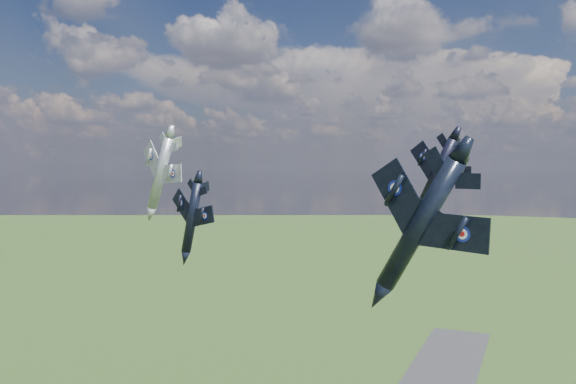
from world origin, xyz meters
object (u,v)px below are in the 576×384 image
at_px(jet_lead_navy, 192,217).
at_px(jet_right_navy, 420,225).
at_px(jet_high_navy, 437,174).
at_px(jet_left_silver, 161,173).

relative_size(jet_lead_navy, jet_right_navy, 0.92).
bearing_deg(jet_right_navy, jet_lead_navy, 160.72).
relative_size(jet_right_navy, jet_high_navy, 0.88).
distance_m(jet_lead_navy, jet_right_navy, 41.61).
bearing_deg(jet_lead_navy, jet_high_navy, 61.78).
height_order(jet_high_navy, jet_left_silver, jet_high_navy).
distance_m(jet_lead_navy, jet_high_navy, 38.25).
bearing_deg(jet_lead_navy, jet_left_silver, 164.05).
distance_m(jet_right_navy, jet_high_navy, 49.47).
bearing_deg(jet_left_silver, jet_right_navy, -13.93).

